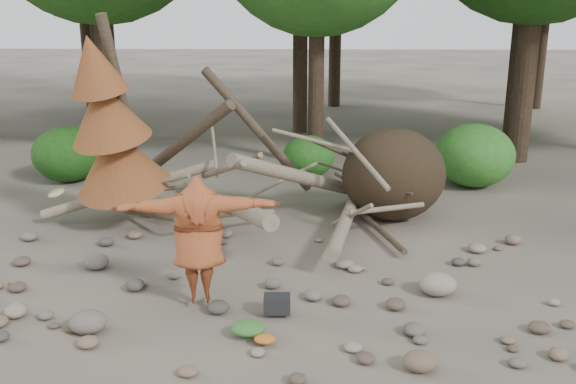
{
  "coord_description": "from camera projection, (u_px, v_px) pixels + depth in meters",
  "views": [
    {
      "loc": [
        0.72,
        -8.96,
        4.46
      ],
      "look_at": [
        0.43,
        1.5,
        1.4
      ],
      "focal_mm": 40.0,
      "sensor_mm": 36.0,
      "label": 1
    }
  ],
  "objects": [
    {
      "name": "backpack",
      "position": [
        277.0,
        307.0,
        9.54
      ],
      "size": [
        0.4,
        0.27,
        0.26
      ],
      "primitive_type": "cube",
      "rotation": [
        0.0,
        0.0,
        0.02
      ],
      "color": "black",
      "rests_on": "ground"
    },
    {
      "name": "boulder_front_left",
      "position": [
        88.0,
        322.0,
        9.04
      ],
      "size": [
        0.53,
        0.48,
        0.32
      ],
      "primitive_type": "ellipsoid",
      "color": "#696158",
      "rests_on": "ground"
    },
    {
      "name": "ground",
      "position": [
        258.0,
        306.0,
        9.87
      ],
      "size": [
        120.0,
        120.0,
        0.0
      ],
      "primitive_type": "plane",
      "color": "#514C44",
      "rests_on": "ground"
    },
    {
      "name": "cloth_orange",
      "position": [
        265.0,
        342.0,
        8.7
      ],
      "size": [
        0.29,
        0.24,
        0.11
      ],
      "primitive_type": "ellipsoid",
      "color": "#B9641F",
      "rests_on": "ground"
    },
    {
      "name": "frisbee_thrower",
      "position": [
        198.0,
        239.0,
        9.62
      ],
      "size": [
        3.38,
        0.93,
        2.0
      ],
      "color": "#9B4623",
      "rests_on": "ground"
    },
    {
      "name": "bush_mid",
      "position": [
        309.0,
        156.0,
        17.17
      ],
      "size": [
        1.4,
        1.4,
        1.12
      ],
      "primitive_type": "ellipsoid",
      "color": "#29691E",
      "rests_on": "ground"
    },
    {
      "name": "bush_right",
      "position": [
        474.0,
        155.0,
        16.22
      ],
      "size": [
        2.0,
        2.0,
        1.6
      ],
      "primitive_type": "ellipsoid",
      "color": "#347D26",
      "rests_on": "ground"
    },
    {
      "name": "bush_left",
      "position": [
        67.0,
        154.0,
        16.72
      ],
      "size": [
        1.8,
        1.8,
        1.44
      ],
      "primitive_type": "ellipsoid",
      "color": "#1F5316",
      "rests_on": "ground"
    },
    {
      "name": "dead_conifer",
      "position": [
        111.0,
        129.0,
        12.59
      ],
      "size": [
        2.06,
        2.16,
        4.35
      ],
      "color": "#4C3F30",
      "rests_on": "ground"
    },
    {
      "name": "deadfall_pile",
      "position": [
        367.0,
        177.0,
        13.61
      ],
      "size": [
        8.55,
        5.24,
        3.3
      ],
      "color": "#332619",
      "rests_on": "ground"
    },
    {
      "name": "boulder_mid_right",
      "position": [
        438.0,
        284.0,
        10.22
      ],
      "size": [
        0.59,
        0.53,
        0.36
      ],
      "primitive_type": "ellipsoid",
      "color": "gray",
      "rests_on": "ground"
    },
    {
      "name": "cloth_green",
      "position": [
        248.0,
        331.0,
        8.92
      ],
      "size": [
        0.48,
        0.4,
        0.18
      ],
      "primitive_type": "ellipsoid",
      "color": "#316B2B",
      "rests_on": "ground"
    },
    {
      "name": "boulder_front_right",
      "position": [
        420.0,
        361.0,
        8.1
      ],
      "size": [
        0.43,
        0.39,
        0.26
      ],
      "primitive_type": "ellipsoid",
      "color": "brown",
      "rests_on": "ground"
    },
    {
      "name": "boulder_mid_left",
      "position": [
        96.0,
        262.0,
        11.23
      ],
      "size": [
        0.45,
        0.4,
        0.27
      ],
      "primitive_type": "ellipsoid",
      "color": "#665E56",
      "rests_on": "ground"
    }
  ]
}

